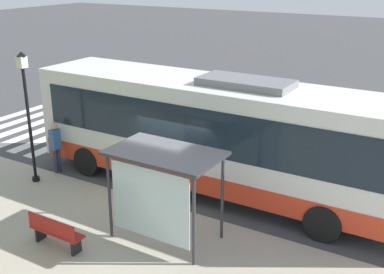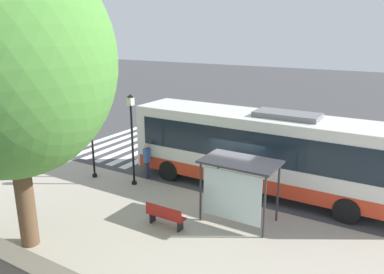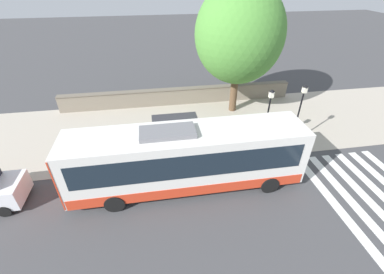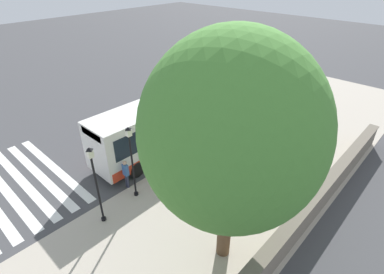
{
  "view_description": "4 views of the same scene",
  "coord_description": "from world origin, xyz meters",
  "px_view_note": "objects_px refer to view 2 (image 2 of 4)",
  "views": [
    {
      "loc": [
        -10.57,
        -7.24,
        6.74
      ],
      "look_at": [
        0.16,
        -0.81,
        2.26
      ],
      "focal_mm": 45.0,
      "sensor_mm": 36.0,
      "label": 1
    },
    {
      "loc": [
        -13.4,
        -6.13,
        6.97
      ],
      "look_at": [
        0.93,
        2.5,
        2.22
      ],
      "focal_mm": 35.0,
      "sensor_mm": 36.0,
      "label": 2
    },
    {
      "loc": [
        12.11,
        -2.17,
        10.2
      ],
      "look_at": [
        -0.03,
        -0.19,
        2.02
      ],
      "focal_mm": 24.0,
      "sensor_mm": 36.0,
      "label": 3
    },
    {
      "loc": [
        -11.64,
        11.78,
        11.2
      ],
      "look_at": [
        -0.51,
        -0.22,
        1.51
      ],
      "focal_mm": 28.0,
      "sensor_mm": 36.0,
      "label": 4
    }
  ],
  "objects_px": {
    "bench": "(165,216)",
    "shade_tree": "(7,61)",
    "street_lamp_far": "(132,132)",
    "bus": "(264,150)",
    "bus_shelter": "(238,172)",
    "street_lamp_near": "(91,127)",
    "pedestrian": "(147,158)"
  },
  "relations": [
    {
      "from": "bench",
      "to": "shade_tree",
      "type": "height_order",
      "value": "shade_tree"
    },
    {
      "from": "bench",
      "to": "street_lamp_far",
      "type": "bearing_deg",
      "value": 54.6
    },
    {
      "from": "bus",
      "to": "bus_shelter",
      "type": "bearing_deg",
      "value": -176.02
    },
    {
      "from": "street_lamp_near",
      "to": "bench",
      "type": "bearing_deg",
      "value": -110.98
    },
    {
      "from": "street_lamp_near",
      "to": "bus",
      "type": "bearing_deg",
      "value": -69.98
    },
    {
      "from": "bus",
      "to": "shade_tree",
      "type": "distance_m",
      "value": 10.62
    },
    {
      "from": "pedestrian",
      "to": "street_lamp_far",
      "type": "distance_m",
      "value": 1.73
    },
    {
      "from": "street_lamp_near",
      "to": "street_lamp_far",
      "type": "xyz_separation_m",
      "value": [
        0.29,
        -2.26,
        -0.01
      ]
    },
    {
      "from": "bench",
      "to": "bus",
      "type": "bearing_deg",
      "value": -20.27
    },
    {
      "from": "bus",
      "to": "pedestrian",
      "type": "bearing_deg",
      "value": 106.76
    },
    {
      "from": "bench",
      "to": "street_lamp_far",
      "type": "height_order",
      "value": "street_lamp_far"
    },
    {
      "from": "bus_shelter",
      "to": "pedestrian",
      "type": "distance_m",
      "value": 5.88
    },
    {
      "from": "bus_shelter",
      "to": "shade_tree",
      "type": "relative_size",
      "value": 0.29
    },
    {
      "from": "bus_shelter",
      "to": "street_lamp_near",
      "type": "relative_size",
      "value": 0.65
    },
    {
      "from": "pedestrian",
      "to": "shade_tree",
      "type": "bearing_deg",
      "value": -178.41
    },
    {
      "from": "shade_tree",
      "to": "bus",
      "type": "bearing_deg",
      "value": -31.65
    },
    {
      "from": "street_lamp_near",
      "to": "street_lamp_far",
      "type": "relative_size",
      "value": 1.0
    },
    {
      "from": "bus",
      "to": "bench",
      "type": "bearing_deg",
      "value": 159.73
    },
    {
      "from": "pedestrian",
      "to": "bus",
      "type": "bearing_deg",
      "value": -73.24
    },
    {
      "from": "bus_shelter",
      "to": "street_lamp_near",
      "type": "bearing_deg",
      "value": 86.18
    },
    {
      "from": "pedestrian",
      "to": "street_lamp_near",
      "type": "bearing_deg",
      "value": 116.86
    },
    {
      "from": "bus_shelter",
      "to": "street_lamp_far",
      "type": "distance_m",
      "value": 5.72
    },
    {
      "from": "shade_tree",
      "to": "street_lamp_far",
      "type": "bearing_deg",
      "value": 2.8
    },
    {
      "from": "pedestrian",
      "to": "shade_tree",
      "type": "relative_size",
      "value": 0.19
    },
    {
      "from": "bench",
      "to": "shade_tree",
      "type": "relative_size",
      "value": 0.16
    },
    {
      "from": "street_lamp_far",
      "to": "shade_tree",
      "type": "relative_size",
      "value": 0.44
    },
    {
      "from": "bus_shelter",
      "to": "street_lamp_near",
      "type": "xyz_separation_m",
      "value": [
        0.53,
        7.9,
        0.55
      ]
    },
    {
      "from": "street_lamp_near",
      "to": "shade_tree",
      "type": "distance_m",
      "value": 7.04
    },
    {
      "from": "pedestrian",
      "to": "street_lamp_near",
      "type": "height_order",
      "value": "street_lamp_near"
    },
    {
      "from": "street_lamp_near",
      "to": "street_lamp_far",
      "type": "height_order",
      "value": "street_lamp_near"
    },
    {
      "from": "bus_shelter",
      "to": "shade_tree",
      "type": "height_order",
      "value": "shade_tree"
    },
    {
      "from": "street_lamp_far",
      "to": "pedestrian",
      "type": "bearing_deg",
      "value": -6.21
    }
  ]
}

